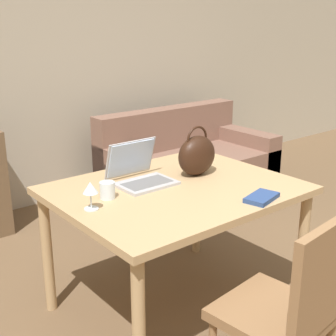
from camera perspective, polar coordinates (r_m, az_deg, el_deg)
name	(u,v)px	position (r m, az deg, el deg)	size (l,w,h in m)	color
wall_back	(28,56)	(4.31, -16.65, 12.97)	(10.00, 0.06, 2.70)	#BCB29E
dining_table	(176,201)	(2.61, 0.92, -4.04)	(1.28, 1.03, 0.77)	tan
chair	(291,306)	(2.11, 14.77, -16.01)	(0.48, 0.48, 0.91)	olive
couch	(187,167)	(4.54, 2.33, 0.13)	(1.64, 0.88, 0.82)	#7F5B4C
laptop	(139,171)	(2.65, -3.56, -0.42)	(0.32, 0.30, 0.23)	#ADADB2
drinking_glass	(107,190)	(2.43, -7.40, -2.70)	(0.08, 0.08, 0.09)	silver
wine_glass	(90,189)	(2.28, -9.44, -2.60)	(0.08, 0.08, 0.14)	silver
handbag	(197,155)	(2.75, 3.53, 1.59)	(0.25, 0.15, 0.30)	black
book	(262,198)	(2.44, 11.35, -3.55)	(0.22, 0.16, 0.02)	navy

